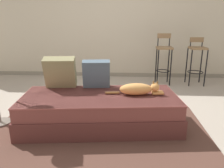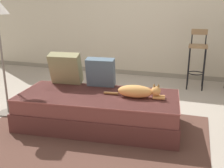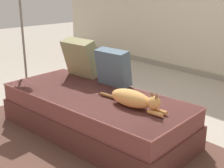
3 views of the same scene
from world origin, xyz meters
The scene contains 6 objects.
ground_plane centered at (0.00, 0.00, 0.00)m, with size 16.00×16.00×0.00m, color #A89E8E.
area_rug centered at (0.00, -0.70, 0.00)m, with size 2.68×1.97×0.01m, color brown.
couch centered at (0.00, -0.40, 0.21)m, with size 2.06×1.06×0.42m.
throw_pillow_corner centered at (-0.58, -0.12, 0.64)m, with size 0.44×0.30×0.45m.
throw_pillow_middle centered at (-0.08, -0.07, 0.61)m, with size 0.39×0.23×0.39m.
cat centered at (0.49, -0.35, 0.49)m, with size 0.75×0.21×0.19m.
Camera 3 is at (2.24, -2.20, 1.45)m, focal length 50.00 mm.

